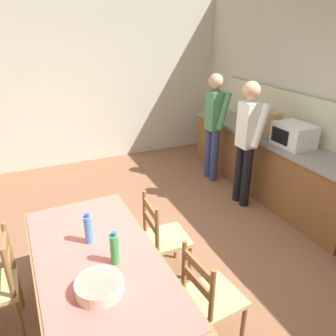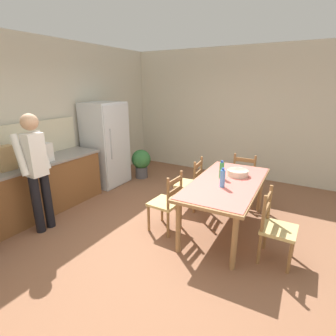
{
  "view_description": "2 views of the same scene",
  "coord_description": "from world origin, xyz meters",
  "px_view_note": "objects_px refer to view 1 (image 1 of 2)",
  "views": [
    {
      "loc": [
        2.68,
        -0.98,
        2.41
      ],
      "look_at": [
        0.16,
        0.14,
        1.18
      ],
      "focal_mm": 35.0,
      "sensor_mm": 36.0,
      "label": 1
    },
    {
      "loc": [
        -2.83,
        -1.69,
        2.11
      ],
      "look_at": [
        0.19,
        0.05,
        0.99
      ],
      "focal_mm": 28.0,
      "sensor_mm": 36.0,
      "label": 2
    }
  ],
  "objects_px": {
    "person_at_counter": "(247,139)",
    "serving_bowl": "(99,286)",
    "paper_bag": "(272,124)",
    "chair_side_far_right": "(210,297)",
    "chair_side_far_left": "(164,238)",
    "person_at_sink": "(214,123)",
    "microwave": "(294,135)",
    "bottle_near_centre": "(89,229)",
    "dining_table": "(98,267)",
    "bottle_off_centre": "(115,249)"
  },
  "relations": [
    {
      "from": "microwave",
      "to": "person_at_sink",
      "type": "distance_m",
      "value": 1.28
    },
    {
      "from": "paper_bag",
      "to": "chair_side_far_right",
      "type": "relative_size",
      "value": 0.4
    },
    {
      "from": "chair_side_far_left",
      "to": "serving_bowl",
      "type": "bearing_deg",
      "value": 136.67
    },
    {
      "from": "dining_table",
      "to": "person_at_counter",
      "type": "distance_m",
      "value": 2.73
    },
    {
      "from": "chair_side_far_left",
      "to": "person_at_sink",
      "type": "relative_size",
      "value": 0.53
    },
    {
      "from": "microwave",
      "to": "chair_side_far_left",
      "type": "bearing_deg",
      "value": -74.09
    },
    {
      "from": "serving_bowl",
      "to": "chair_side_far_left",
      "type": "height_order",
      "value": "chair_side_far_left"
    },
    {
      "from": "serving_bowl",
      "to": "chair_side_far_right",
      "type": "xyz_separation_m",
      "value": [
        0.07,
        0.82,
        -0.38
      ]
    },
    {
      "from": "chair_side_far_right",
      "to": "person_at_counter",
      "type": "distance_m",
      "value": 2.44
    },
    {
      "from": "bottle_off_centre",
      "to": "chair_side_far_right",
      "type": "relative_size",
      "value": 0.3
    },
    {
      "from": "person_at_counter",
      "to": "chair_side_far_right",
      "type": "bearing_deg",
      "value": -131.99
    },
    {
      "from": "bottle_near_centre",
      "to": "bottle_off_centre",
      "type": "relative_size",
      "value": 1.0
    },
    {
      "from": "bottle_near_centre",
      "to": "dining_table",
      "type": "bearing_deg",
      "value": 1.73
    },
    {
      "from": "microwave",
      "to": "paper_bag",
      "type": "xyz_separation_m",
      "value": [
        -0.43,
        -0.01,
        0.03
      ]
    },
    {
      "from": "serving_bowl",
      "to": "chair_side_far_left",
      "type": "bearing_deg",
      "value": 134.47
    },
    {
      "from": "chair_side_far_right",
      "to": "chair_side_far_left",
      "type": "relative_size",
      "value": 1.0
    },
    {
      "from": "bottle_off_centre",
      "to": "person_at_sink",
      "type": "bearing_deg",
      "value": 135.93
    },
    {
      "from": "microwave",
      "to": "chair_side_far_right",
      "type": "xyz_separation_m",
      "value": [
        1.46,
        -2.11,
        -0.6
      ]
    },
    {
      "from": "bottle_off_centre",
      "to": "serving_bowl",
      "type": "distance_m",
      "value": 0.31
    },
    {
      "from": "paper_bag",
      "to": "bottle_off_centre",
      "type": "bearing_deg",
      "value": -60.09
    },
    {
      "from": "dining_table",
      "to": "chair_side_far_left",
      "type": "bearing_deg",
      "value": 121.37
    },
    {
      "from": "serving_bowl",
      "to": "person_at_sink",
      "type": "height_order",
      "value": "person_at_sink"
    },
    {
      "from": "chair_side_far_right",
      "to": "chair_side_far_left",
      "type": "xyz_separation_m",
      "value": [
        -0.86,
        -0.03,
        0.0
      ]
    },
    {
      "from": "microwave",
      "to": "paper_bag",
      "type": "height_order",
      "value": "paper_bag"
    },
    {
      "from": "paper_bag",
      "to": "serving_bowl",
      "type": "distance_m",
      "value": 3.46
    },
    {
      "from": "dining_table",
      "to": "bottle_near_centre",
      "type": "bearing_deg",
      "value": -178.27
    },
    {
      "from": "serving_bowl",
      "to": "person_at_counter",
      "type": "relative_size",
      "value": 0.18
    },
    {
      "from": "chair_side_far_left",
      "to": "person_at_counter",
      "type": "relative_size",
      "value": 0.52
    },
    {
      "from": "paper_bag",
      "to": "chair_side_far_right",
      "type": "xyz_separation_m",
      "value": [
        1.89,
        -2.1,
        -0.63
      ]
    },
    {
      "from": "chair_side_far_left",
      "to": "person_at_sink",
      "type": "height_order",
      "value": "person_at_sink"
    },
    {
      "from": "person_at_sink",
      "to": "bottle_off_centre",
      "type": "bearing_deg",
      "value": -134.07
    },
    {
      "from": "bottle_near_centre",
      "to": "bottle_off_centre",
      "type": "bearing_deg",
      "value": 20.9
    },
    {
      "from": "bottle_off_centre",
      "to": "chair_side_far_left",
      "type": "height_order",
      "value": "bottle_off_centre"
    },
    {
      "from": "person_at_sink",
      "to": "microwave",
      "type": "bearing_deg",
      "value": -67.11
    },
    {
      "from": "microwave",
      "to": "bottle_near_centre",
      "type": "distance_m",
      "value": 3.0
    },
    {
      "from": "bottle_off_centre",
      "to": "paper_bag",
      "type": "bearing_deg",
      "value": 119.91
    },
    {
      "from": "microwave",
      "to": "person_at_counter",
      "type": "distance_m",
      "value": 0.6
    },
    {
      "from": "microwave",
      "to": "bottle_near_centre",
      "type": "relative_size",
      "value": 1.85
    },
    {
      "from": "chair_side_far_right",
      "to": "microwave",
      "type": "bearing_deg",
      "value": -60.79
    },
    {
      "from": "person_at_sink",
      "to": "person_at_counter",
      "type": "distance_m",
      "value": 0.88
    },
    {
      "from": "person_at_counter",
      "to": "serving_bowl",
      "type": "bearing_deg",
      "value": -144.95
    },
    {
      "from": "paper_bag",
      "to": "person_at_counter",
      "type": "relative_size",
      "value": 0.21
    },
    {
      "from": "paper_bag",
      "to": "chair_side_far_right",
      "type": "height_order",
      "value": "paper_bag"
    },
    {
      "from": "paper_bag",
      "to": "serving_bowl",
      "type": "height_order",
      "value": "paper_bag"
    },
    {
      "from": "chair_side_far_right",
      "to": "person_at_sink",
      "type": "bearing_deg",
      "value": -36.9
    },
    {
      "from": "serving_bowl",
      "to": "bottle_off_centre",
      "type": "bearing_deg",
      "value": 143.82
    },
    {
      "from": "paper_bag",
      "to": "bottle_near_centre",
      "type": "xyz_separation_m",
      "value": [
        1.25,
        -2.87,
        -0.18
      ]
    },
    {
      "from": "microwave",
      "to": "dining_table",
      "type": "xyz_separation_m",
      "value": [
        1.06,
        -2.87,
        -0.36
      ]
    },
    {
      "from": "bottle_near_centre",
      "to": "person_at_counter",
      "type": "relative_size",
      "value": 0.16
    },
    {
      "from": "microwave",
      "to": "bottle_near_centre",
      "type": "height_order",
      "value": "microwave"
    }
  ]
}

